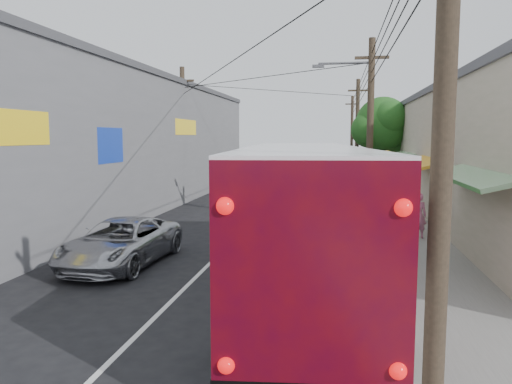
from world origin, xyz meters
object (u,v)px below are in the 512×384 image
(jeepney, at_px, (121,242))
(parked_car_far, at_px, (346,175))
(parked_suv, at_px, (335,210))
(pedestrian_far, at_px, (393,203))
(parked_car_mid, at_px, (349,189))
(pedestrian_near, at_px, (418,215))
(coach_bus, at_px, (301,216))

(jeepney, distance_m, parked_car_far, 28.92)
(parked_suv, xyz_separation_m, pedestrian_far, (2.66, 2.08, 0.08))
(parked_car_mid, bearing_deg, pedestrian_near, -72.06)
(jeepney, xyz_separation_m, pedestrian_near, (9.58, 5.17, 0.28))
(parked_suv, bearing_deg, jeepney, -133.53)
(pedestrian_near, distance_m, pedestrian_far, 4.31)
(parked_suv, height_order, parked_car_mid, parked_suv)
(jeepney, xyz_separation_m, parked_car_mid, (7.26, 16.71, 0.03))
(jeepney, bearing_deg, pedestrian_far, 48.98)
(coach_bus, height_order, parked_car_mid, coach_bus)
(parked_car_mid, bearing_deg, coach_bus, -88.48)
(parked_car_mid, relative_size, pedestrian_far, 2.84)
(jeepney, distance_m, pedestrian_near, 10.89)
(coach_bus, height_order, pedestrian_near, coach_bus)
(parked_suv, distance_m, parked_car_mid, 9.37)
(pedestrian_near, bearing_deg, parked_car_mid, -75.35)
(jeepney, distance_m, pedestrian_far, 13.14)
(coach_bus, xyz_separation_m, pedestrian_near, (3.93, 6.68, -0.94))
(parked_car_far, relative_size, pedestrian_far, 2.87)
(parked_car_mid, relative_size, pedestrian_near, 2.51)
(parked_car_mid, bearing_deg, parked_car_far, 96.57)
(pedestrian_near, bearing_deg, coach_bus, 62.80)
(jeepney, height_order, parked_car_mid, parked_car_mid)
(parked_suv, height_order, pedestrian_far, pedestrian_far)
(parked_car_mid, height_order, pedestrian_far, pedestrian_far)
(jeepney, bearing_deg, parked_suv, 51.75)
(parked_car_mid, relative_size, parked_car_far, 0.99)
(coach_bus, bearing_deg, jeepney, 159.62)
(pedestrian_near, bearing_deg, jeepney, 31.62)
(coach_bus, xyz_separation_m, parked_car_far, (1.61, 29.50, -1.20))
(parked_suv, relative_size, pedestrian_near, 3.21)
(parked_suv, height_order, parked_car_far, parked_suv)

